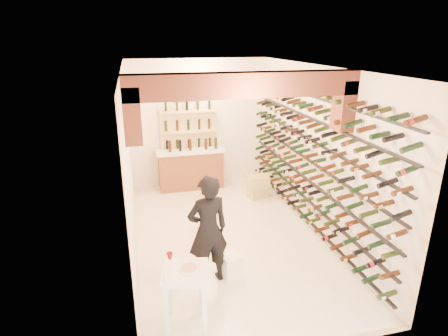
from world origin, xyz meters
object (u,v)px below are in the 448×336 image
object	(u,v)px
wine_rack	(305,155)
tasting_table	(185,281)
back_counter	(191,168)
white_stool	(230,265)
chrome_barstool	(209,210)
crate_lower	(257,192)
person	(208,230)

from	to	relation	value
wine_rack	tasting_table	bearing A→B (deg)	-140.40
wine_rack	back_counter	distance (m)	3.38
wine_rack	tasting_table	size ratio (longest dim) A/B	5.50
tasting_table	white_stool	bearing A→B (deg)	58.58
white_stool	tasting_table	bearing A→B (deg)	-132.42
chrome_barstool	crate_lower	size ratio (longest dim) A/B	1.75
white_stool	person	bearing A→B (deg)	-174.61
chrome_barstool	crate_lower	bearing A→B (deg)	41.62
wine_rack	back_counter	size ratio (longest dim) A/B	3.35
back_counter	wine_rack	bearing A→B (deg)	-55.34
person	back_counter	bearing A→B (deg)	-105.59
back_counter	tasting_table	world-z (taller)	back_counter
tasting_table	person	xyz separation A→B (m)	(0.48, 0.90, 0.19)
wine_rack	person	xyz separation A→B (m)	(-2.18, -1.30, -0.66)
wine_rack	chrome_barstool	world-z (taller)	wine_rack
wine_rack	back_counter	bearing A→B (deg)	124.66
tasting_table	white_stool	distance (m)	1.36
wine_rack	chrome_barstool	xyz separation A→B (m)	(-1.84, 0.31, -1.11)
back_counter	crate_lower	size ratio (longest dim) A/B	3.89
back_counter	crate_lower	bearing A→B (deg)	-35.50
wine_rack	tasting_table	world-z (taller)	wine_rack
white_stool	chrome_barstool	xyz separation A→B (m)	(-0.04, 1.58, 0.25)
back_counter	crate_lower	world-z (taller)	back_counter
white_stool	crate_lower	size ratio (longest dim) A/B	0.88
wine_rack	person	bearing A→B (deg)	-149.07
person	chrome_barstool	distance (m)	1.71
tasting_table	person	size ratio (longest dim) A/B	0.58
white_stool	crate_lower	distance (m)	3.22
chrome_barstool	crate_lower	distance (m)	1.99
tasting_table	crate_lower	size ratio (longest dim) A/B	2.37
tasting_table	person	world-z (taller)	person
white_stool	person	size ratio (longest dim) A/B	0.22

